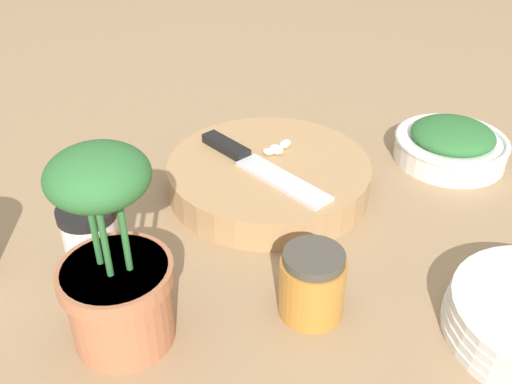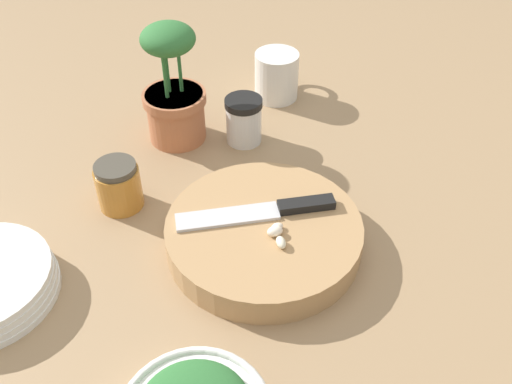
% 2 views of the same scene
% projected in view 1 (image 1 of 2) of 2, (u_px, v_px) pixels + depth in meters
% --- Properties ---
extents(ground_plane, '(5.00, 5.00, 0.00)m').
position_uv_depth(ground_plane, '(230.00, 219.00, 0.73)').
color(ground_plane, '#997A56').
extents(cutting_board, '(0.27, 0.27, 0.04)m').
position_uv_depth(cutting_board, '(269.00, 176.00, 0.78)').
color(cutting_board, tan).
rests_on(cutting_board, ground_plane).
extents(chef_knife, '(0.19, 0.17, 0.01)m').
position_uv_depth(chef_knife, '(254.00, 163.00, 0.76)').
color(chef_knife, black).
rests_on(chef_knife, cutting_board).
extents(garlic_cloves, '(0.04, 0.04, 0.01)m').
position_uv_depth(garlic_cloves, '(278.00, 148.00, 0.79)').
color(garlic_cloves, beige).
rests_on(garlic_cloves, cutting_board).
extents(herb_bowl, '(0.16, 0.16, 0.06)m').
position_uv_depth(herb_bowl, '(451.00, 144.00, 0.84)').
color(herb_bowl, silver).
rests_on(herb_bowl, ground_plane).
extents(spice_jar, '(0.06, 0.06, 0.08)m').
position_uv_depth(spice_jar, '(91.00, 238.00, 0.63)').
color(spice_jar, silver).
rests_on(spice_jar, ground_plane).
extents(honey_jar, '(0.07, 0.07, 0.08)m').
position_uv_depth(honey_jar, '(312.00, 284.00, 0.58)').
color(honey_jar, '#BC7A2D').
rests_on(honey_jar, ground_plane).
extents(potted_herb, '(0.11, 0.11, 0.21)m').
position_uv_depth(potted_herb, '(114.00, 268.00, 0.52)').
color(potted_herb, '#B26B47').
rests_on(potted_herb, ground_plane).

